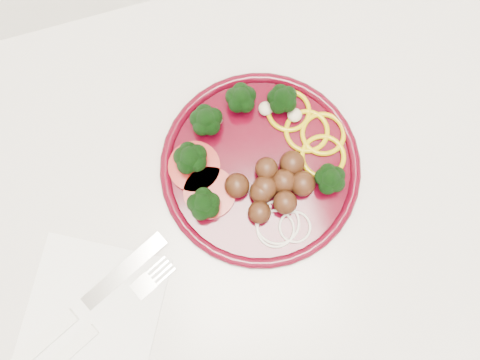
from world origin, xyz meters
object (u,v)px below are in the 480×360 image
object	(u,v)px
plate	(258,164)
fork	(83,339)
napkin	(94,310)
knife	(70,318)

from	to	relation	value
plate	fork	xyz separation A→B (m)	(-0.26, -0.15, -0.01)
plate	napkin	distance (m)	0.27
plate	napkin	bearing A→B (deg)	-154.60
napkin	fork	size ratio (longest dim) A/B	0.84
plate	fork	world-z (taller)	plate
napkin	fork	bearing A→B (deg)	-121.10
napkin	fork	distance (m)	0.04
plate	fork	size ratio (longest dim) A/B	1.34
napkin	fork	xyz separation A→B (m)	(-0.02, -0.03, 0.01)
knife	fork	distance (m)	0.03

